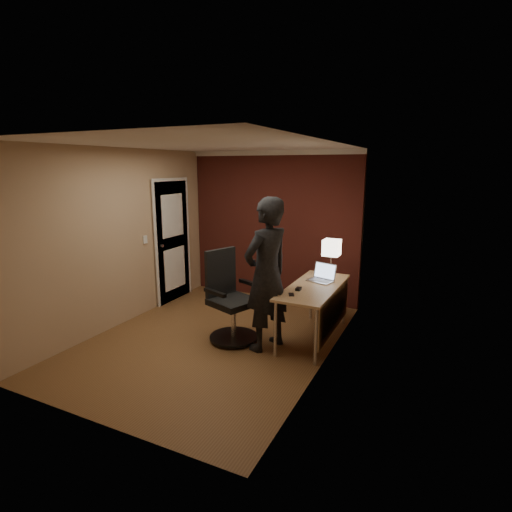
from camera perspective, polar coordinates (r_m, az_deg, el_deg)
name	(u,v)px	position (r m, az deg, el deg)	size (l,w,h in m)	color
room	(248,221)	(6.53, -1.19, 4.98)	(4.00, 4.00, 4.00)	brown
desk	(319,296)	(5.25, 9.02, -5.69)	(0.60, 1.50, 0.73)	#D9B17D
desk_lamp	(332,248)	(5.57, 10.75, 1.11)	(0.22, 0.22, 0.54)	silver
laptop	(322,276)	(5.48, 9.46, -2.84)	(0.39, 0.34, 0.23)	silver
mouse	(299,289)	(5.04, 6.09, -4.68)	(0.06, 0.10, 0.03)	black
phone	(291,294)	(4.85, 5.07, -5.50)	(0.06, 0.12, 0.01)	black
office_chair	(230,302)	(5.25, -3.80, -6.54)	(0.68, 0.74, 1.17)	black
person	(267,275)	(4.87, 1.53, -2.71)	(0.69, 0.46, 1.90)	black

